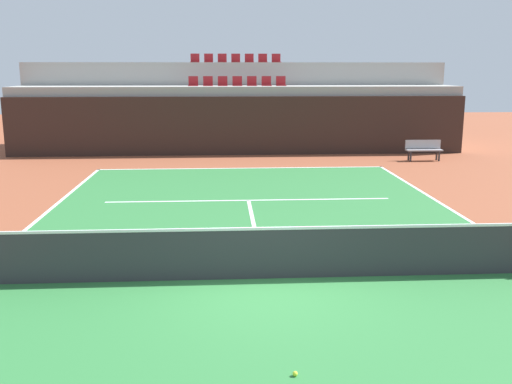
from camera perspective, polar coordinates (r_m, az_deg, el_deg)
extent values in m
plane|color=brown|center=(10.66, 0.91, -8.58)|extent=(80.00, 80.00, 0.00)
cube|color=#2D7238|center=(10.66, 0.91, -8.56)|extent=(11.00, 24.00, 0.01)
cube|color=white|center=(22.23, -1.43, 2.37)|extent=(11.00, 0.10, 0.00)
cube|color=white|center=(16.79, -0.75, -0.82)|extent=(8.26, 0.10, 0.00)
cube|color=white|center=(13.69, -0.11, -3.81)|extent=(0.10, 6.40, 0.00)
cube|color=black|center=(25.70, -1.74, 6.55)|extent=(20.28, 0.30, 2.57)
cube|color=#9E9E99|center=(27.02, -1.83, 7.27)|extent=(20.28, 2.40, 2.99)
cube|color=#9E9E99|center=(29.38, -1.98, 8.70)|extent=(20.28, 2.40, 4.06)
cube|color=maroon|center=(26.95, -6.23, 10.41)|extent=(0.44, 0.44, 0.04)
cube|color=maroon|center=(27.15, -6.22, 10.89)|extent=(0.44, 0.04, 0.40)
cube|color=maroon|center=(26.93, -4.77, 10.44)|extent=(0.44, 0.44, 0.04)
cube|color=maroon|center=(27.13, -4.77, 10.92)|extent=(0.44, 0.04, 0.40)
cube|color=maroon|center=(26.93, -3.31, 10.46)|extent=(0.44, 0.44, 0.04)
cube|color=maroon|center=(27.12, -3.32, 10.94)|extent=(0.44, 0.04, 0.40)
cube|color=maroon|center=(26.94, -1.85, 10.48)|extent=(0.44, 0.44, 0.04)
cube|color=maroon|center=(27.13, -1.87, 10.95)|extent=(0.44, 0.04, 0.40)
cube|color=maroon|center=(26.96, -0.40, 10.48)|extent=(0.44, 0.44, 0.04)
cube|color=maroon|center=(27.16, -0.42, 10.96)|extent=(0.44, 0.04, 0.40)
cube|color=maroon|center=(27.01, 1.06, 10.48)|extent=(0.44, 0.44, 0.04)
cube|color=maroon|center=(27.20, 1.02, 10.96)|extent=(0.44, 0.04, 0.40)
cube|color=maroon|center=(27.07, 2.50, 10.48)|extent=(0.44, 0.44, 0.04)
cube|color=maroon|center=(27.26, 2.46, 10.95)|extent=(0.44, 0.04, 0.40)
cube|color=maroon|center=(29.34, -6.05, 12.64)|extent=(0.44, 0.44, 0.04)
cube|color=maroon|center=(29.55, -6.05, 13.06)|extent=(0.44, 0.04, 0.40)
cube|color=maroon|center=(29.32, -4.71, 12.67)|extent=(0.44, 0.44, 0.04)
cube|color=maroon|center=(29.53, -4.71, 13.09)|extent=(0.44, 0.04, 0.40)
cube|color=maroon|center=(29.32, -3.36, 12.69)|extent=(0.44, 0.44, 0.04)
cube|color=maroon|center=(29.52, -3.36, 13.11)|extent=(0.44, 0.04, 0.40)
cube|color=maroon|center=(29.33, -2.01, 12.70)|extent=(0.44, 0.44, 0.04)
cube|color=maroon|center=(29.53, -2.02, 13.12)|extent=(0.44, 0.04, 0.40)
cube|color=maroon|center=(29.35, -0.66, 12.71)|extent=(0.44, 0.44, 0.04)
cube|color=maroon|center=(29.55, -0.68, 13.13)|extent=(0.44, 0.04, 0.40)
cube|color=maroon|center=(29.39, 0.69, 12.71)|extent=(0.44, 0.44, 0.04)
cube|color=maroon|center=(29.60, 0.66, 13.13)|extent=(0.44, 0.04, 0.40)
cube|color=maroon|center=(29.45, 2.03, 12.70)|extent=(0.44, 0.44, 0.04)
cube|color=maroon|center=(29.65, 2.00, 13.12)|extent=(0.44, 0.04, 0.40)
cube|color=#333338|center=(10.50, 0.92, -6.18)|extent=(10.90, 0.02, 0.92)
cube|color=white|center=(10.36, 0.93, -3.64)|extent=(10.90, 0.04, 0.05)
cube|color=#99999E|center=(25.03, 16.28, 4.00)|extent=(1.50, 0.40, 0.05)
cube|color=#99999E|center=(25.17, 16.17, 4.55)|extent=(1.50, 0.04, 0.36)
cube|color=#2D2D33|center=(24.74, 15.04, 3.42)|extent=(0.06, 0.06, 0.42)
cube|color=#2D2D33|center=(25.14, 17.64, 3.40)|extent=(0.06, 0.06, 0.42)
cube|color=#2D2D33|center=(25.00, 14.84, 3.52)|extent=(0.06, 0.06, 0.42)
cube|color=#2D2D33|center=(25.40, 17.42, 3.50)|extent=(0.06, 0.06, 0.42)
sphere|color=#CCE033|center=(7.55, 3.89, -17.48)|extent=(0.07, 0.07, 0.07)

